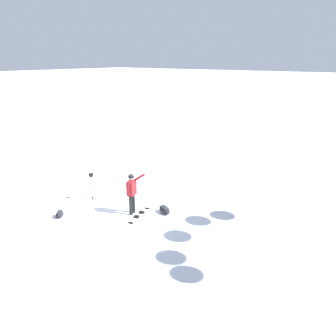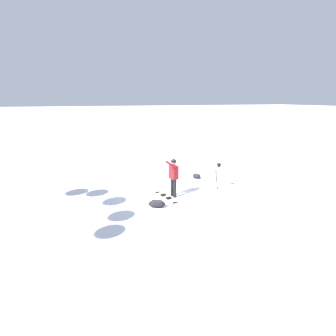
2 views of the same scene
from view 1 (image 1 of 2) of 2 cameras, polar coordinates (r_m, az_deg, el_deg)
name	(u,v)px [view 1 (image 1 of 2)]	position (r m, az deg, el deg)	size (l,w,h in m)	color
ground_plane	(121,215)	(13.99, -7.99, -7.94)	(300.00, 300.00, 0.00)	white
snowboarder	(132,190)	(13.64, -6.18, -3.67)	(0.65, 0.59, 1.77)	black
snowboard	(139,215)	(13.85, -4.92, -8.00)	(0.64, 1.78, 0.10)	beige
gear_bag_large	(165,210)	(13.97, -0.60, -7.09)	(0.76, 0.58, 0.29)	black
camera_tripod	(92,181)	(15.22, -12.87, -2.20)	(0.52, 0.52, 1.30)	#262628
gear_bag_small	(60,214)	(14.34, -17.93, -7.44)	(0.53, 0.54, 0.25)	black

